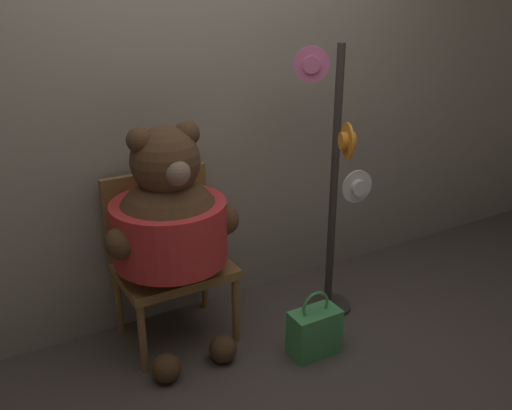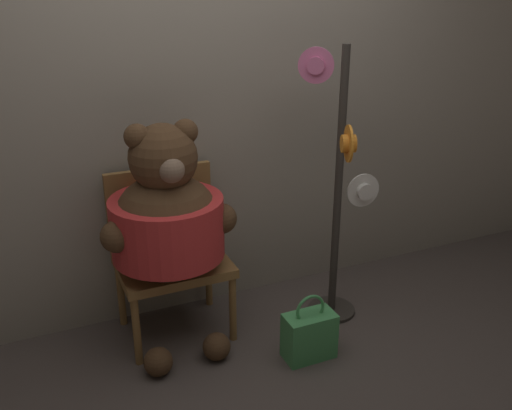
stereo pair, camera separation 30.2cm
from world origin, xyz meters
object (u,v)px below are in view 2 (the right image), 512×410
Objects in this scene: teddy_bear at (167,221)px; handbag_on_ground at (309,335)px; chair at (169,247)px; hat_display_rack at (339,200)px.

teddy_bear is 3.31× the size of handbag_on_ground.
handbag_on_ground is (0.57, -0.58, -0.36)m from chair.
hat_display_rack is (0.91, -0.27, 0.23)m from chair.
handbag_on_ground is at bearing -137.23° from hat_display_rack.
hat_display_rack is 4.19× the size of handbag_on_ground.
handbag_on_ground is (-0.34, -0.31, -0.59)m from hat_display_rack.
hat_display_rack reaches higher than chair.
chair is 0.98m from hat_display_rack.
hat_display_rack is at bearing -16.63° from chair.
teddy_bear is 0.79× the size of hat_display_rack.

